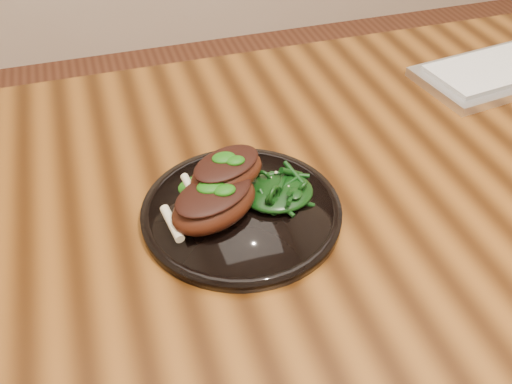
# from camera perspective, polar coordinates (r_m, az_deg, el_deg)

# --- Properties ---
(desk) EXTENTS (1.60, 0.80, 0.75)m
(desk) POSITION_cam_1_polar(r_m,az_deg,el_deg) (0.86, 14.26, -2.23)
(desk) COLOR #321806
(desk) RESTS_ON ground
(plate) EXTENTS (0.25, 0.25, 0.01)m
(plate) POSITION_cam_1_polar(r_m,az_deg,el_deg) (0.70, -1.46, -1.93)
(plate) COLOR black
(plate) RESTS_ON desk
(lamb_chop_front) EXTENTS (0.14, 0.12, 0.05)m
(lamb_chop_front) POSITION_cam_1_polar(r_m,az_deg,el_deg) (0.67, -4.25, -1.04)
(lamb_chop_front) COLOR #42190C
(lamb_chop_front) RESTS_ON plate
(lamb_chop_back) EXTENTS (0.12, 0.10, 0.05)m
(lamb_chop_back) POSITION_cam_1_polar(r_m,az_deg,el_deg) (0.69, -3.00, 2.06)
(lamb_chop_back) COLOR #42190C
(lamb_chop_back) RESTS_ON plate
(herb_smear) EXTENTS (0.07, 0.05, 0.00)m
(herb_smear) POSITION_cam_1_polar(r_m,az_deg,el_deg) (0.73, -4.96, 0.73)
(herb_smear) COLOR #0C4507
(herb_smear) RESTS_ON plate
(greens_heap) EXTENTS (0.09, 0.08, 0.03)m
(greens_heap) POSITION_cam_1_polar(r_m,az_deg,el_deg) (0.70, 2.20, 0.38)
(greens_heap) COLOR black
(greens_heap) RESTS_ON plate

